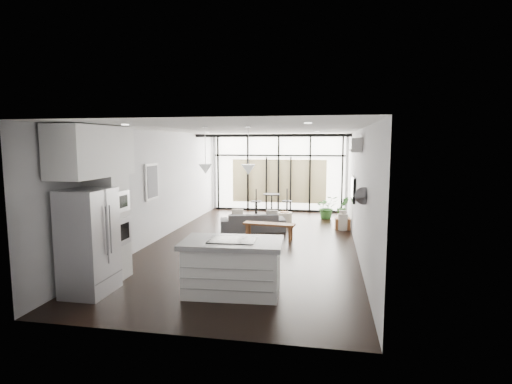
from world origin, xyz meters
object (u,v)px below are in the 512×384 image
(tv, at_px, (353,189))
(milk_can, at_px, (343,220))
(console_bench, at_px, (269,231))
(sofa, at_px, (253,219))
(island, at_px, (232,267))
(pouf, at_px, (284,218))
(fridge, at_px, (89,242))

(tv, bearing_deg, milk_can, 102.70)
(console_bench, relative_size, milk_can, 2.28)
(sofa, height_order, milk_can, sofa)
(sofa, bearing_deg, island, 81.06)
(island, height_order, sofa, island)
(console_bench, bearing_deg, pouf, 90.97)
(fridge, height_order, tv, fridge)
(fridge, relative_size, pouf, 3.66)
(milk_can, distance_m, tv, 1.39)
(island, xyz_separation_m, console_bench, (0.04, 3.84, -0.23))
(island, distance_m, pouf, 5.82)
(console_bench, distance_m, pouf, 1.98)
(island, xyz_separation_m, pouf, (0.22, 5.81, -0.26))
(milk_can, bearing_deg, pouf, 165.74)
(island, height_order, milk_can, island)
(island, relative_size, fridge, 0.94)
(console_bench, xyz_separation_m, pouf, (0.18, 1.97, -0.02))
(milk_can, bearing_deg, tv, -77.30)
(sofa, bearing_deg, tv, 158.73)
(fridge, height_order, sofa, fridge)
(sofa, height_order, tv, tv)
(sofa, bearing_deg, milk_can, 179.06)
(tv, bearing_deg, sofa, 174.50)
(island, relative_size, pouf, 3.45)
(island, relative_size, console_bench, 1.23)
(sofa, xyz_separation_m, console_bench, (0.60, -0.86, -0.14))
(console_bench, bearing_deg, sofa, 131.09)
(fridge, bearing_deg, milk_can, 53.42)
(island, distance_m, sofa, 4.73)
(fridge, distance_m, tv, 6.63)
(pouf, relative_size, milk_can, 0.81)
(milk_can, height_order, tv, tv)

